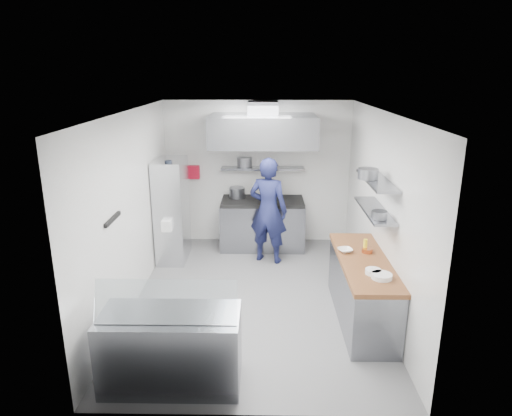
{
  "coord_description": "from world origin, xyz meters",
  "views": [
    {
      "loc": [
        0.12,
        -6.3,
        3.34
      ],
      "look_at": [
        0.0,
        0.6,
        1.25
      ],
      "focal_mm": 32.0,
      "sensor_mm": 36.0,
      "label": 1
    }
  ],
  "objects_px": {
    "gas_range": "(262,225)",
    "chef": "(268,210)",
    "display_case": "(171,349)",
    "wire_rack": "(172,210)"
  },
  "relations": [
    {
      "from": "gas_range",
      "to": "display_case",
      "type": "bearing_deg",
      "value": -103.44
    },
    {
      "from": "gas_range",
      "to": "chef",
      "type": "relative_size",
      "value": 0.84
    },
    {
      "from": "gas_range",
      "to": "display_case",
      "type": "xyz_separation_m",
      "value": [
        -0.98,
        -4.1,
        -0.03
      ]
    },
    {
      "from": "gas_range",
      "to": "display_case",
      "type": "relative_size",
      "value": 1.07
    },
    {
      "from": "chef",
      "to": "wire_rack",
      "type": "distance_m",
      "value": 1.74
    },
    {
      "from": "display_case",
      "to": "chef",
      "type": "bearing_deg",
      "value": 72.45
    },
    {
      "from": "wire_rack",
      "to": "display_case",
      "type": "relative_size",
      "value": 1.23
    },
    {
      "from": "gas_range",
      "to": "chef",
      "type": "xyz_separation_m",
      "value": [
        0.1,
        -0.68,
        0.5
      ]
    },
    {
      "from": "chef",
      "to": "gas_range",
      "type": "bearing_deg",
      "value": -61.86
    },
    {
      "from": "chef",
      "to": "display_case",
      "type": "bearing_deg",
      "value": 91.94
    }
  ]
}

